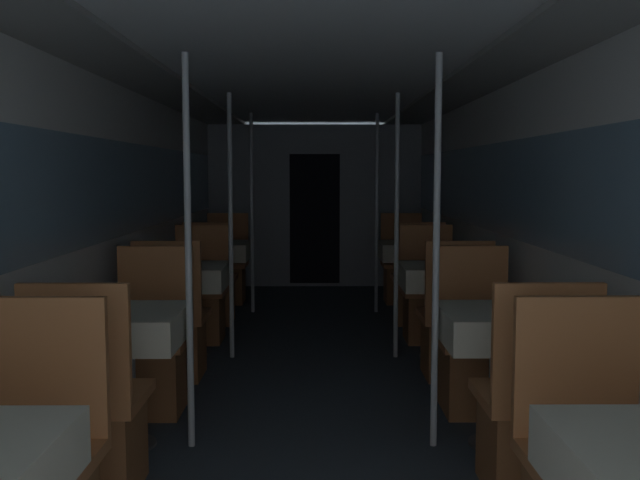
{
  "coord_description": "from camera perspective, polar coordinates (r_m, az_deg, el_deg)",
  "views": [
    {
      "loc": [
        0.02,
        -0.92,
        1.46
      ],
      "look_at": [
        0.04,
        3.26,
        1.06
      ],
      "focal_mm": 40.0,
      "sensor_mm": 36.0,
      "label": 1
    }
  ],
  "objects": [
    {
      "name": "dining_table_left_2",
      "position": [
        5.7,
        -10.58,
        -3.22
      ],
      "size": [
        0.62,
        0.62,
        0.74
      ],
      "color": "#4C4C51",
      "rests_on": "ground_plane"
    },
    {
      "name": "chair_left_near_3",
      "position": [
        6.99,
        -8.67,
        -4.23
      ],
      "size": [
        0.47,
        0.47,
        1.0
      ],
      "color": "#9C5B31",
      "rests_on": "ground_plane"
    },
    {
      "name": "chair_right_far_2",
      "position": [
        6.3,
        8.65,
        -5.29
      ],
      "size": [
        0.47,
        0.47,
        1.0
      ],
      "rotation": [
        0.0,
        0.0,
        3.14
      ],
      "color": "#9C5B31",
      "rests_on": "ground_plane"
    },
    {
      "name": "dining_table_right_3",
      "position": [
        7.5,
        7.17,
        -1.12
      ],
      "size": [
        0.62,
        0.62,
        0.74
      ],
      "color": "#4C4C51",
      "rests_on": "ground_plane"
    },
    {
      "name": "support_pole_right_2",
      "position": [
        5.6,
        6.15,
        1.03
      ],
      "size": [
        0.04,
        0.04,
        2.07
      ],
      "color": "silver",
      "rests_on": "ground_plane"
    },
    {
      "name": "wall_right",
      "position": [
        4.95,
        15.68,
        0.84
      ],
      "size": [
        0.05,
        10.45,
        2.07
      ],
      "color": "silver",
      "rests_on": "ground_plane"
    },
    {
      "name": "dining_table_right_1",
      "position": [
        3.92,
        14.24,
        -7.22
      ],
      "size": [
        0.62,
        0.62,
        0.74
      ],
      "color": "#4C4C51",
      "rests_on": "ground_plane"
    },
    {
      "name": "support_pole_left_3",
      "position": [
        7.43,
        -5.46,
        2.1
      ],
      "size": [
        0.04,
        0.04,
        2.07
      ],
      "color": "silver",
      "rests_on": "ground_plane"
    },
    {
      "name": "chair_left_near_1",
      "position": [
        3.49,
        -17.79,
        -14.3
      ],
      "size": [
        0.47,
        0.47,
        1.0
      ],
      "color": "#9C5B31",
      "rests_on": "ground_plane"
    },
    {
      "name": "chair_right_far_3",
      "position": [
        8.1,
        6.62,
        -2.89
      ],
      "size": [
        0.47,
        0.47,
        1.0
      ],
      "rotation": [
        0.0,
        0.0,
        3.14
      ],
      "color": "#9C5B31",
      "rests_on": "ground_plane"
    },
    {
      "name": "bulkhead_far",
      "position": [
        9.15,
        -0.43,
        2.71
      ],
      "size": [
        2.71,
        0.09,
        2.07
      ],
      "color": "gray",
      "rests_on": "ground_plane"
    },
    {
      "name": "chair_left_near_2",
      "position": [
        5.21,
        -11.65,
        -7.6
      ],
      "size": [
        0.47,
        0.47,
        1.0
      ],
      "color": "#9C5B31",
      "rests_on": "ground_plane"
    },
    {
      "name": "dining_table_right_2",
      "position": [
        5.69,
        9.58,
        -3.22
      ],
      "size": [
        0.62,
        0.62,
        0.74
      ],
      "color": "#4C4C51",
      "rests_on": "ground_plane"
    },
    {
      "name": "dining_table_left_1",
      "position": [
        3.93,
        -15.41,
        -7.22
      ],
      "size": [
        0.62,
        0.62,
        0.74
      ],
      "color": "#4C4C51",
      "rests_on": "ground_plane"
    },
    {
      "name": "chair_right_near_2",
      "position": [
        5.2,
        10.61,
        -7.6
      ],
      "size": [
        0.47,
        0.47,
        1.0
      ],
      "color": "#9C5B31",
      "rests_on": "ground_plane"
    },
    {
      "name": "support_pole_left_2",
      "position": [
        5.6,
        -7.16,
        1.02
      ],
      "size": [
        0.04,
        0.04,
        2.07
      ],
      "color": "silver",
      "rests_on": "ground_plane"
    },
    {
      "name": "support_pole_right_3",
      "position": [
        7.43,
        4.55,
        2.11
      ],
      "size": [
        0.04,
        0.04,
        2.07
      ],
      "color": "silver",
      "rests_on": "ground_plane"
    },
    {
      "name": "chair_left_far_1",
      "position": [
        4.54,
        -13.42,
        -9.57
      ],
      "size": [
        0.47,
        0.47,
        1.0
      ],
      "rotation": [
        0.0,
        0.0,
        3.14
      ],
      "color": "#9C5B31",
      "rests_on": "ground_plane"
    },
    {
      "name": "chair_left_far_3",
      "position": [
        8.11,
        -7.5,
        -2.89
      ],
      "size": [
        0.47,
        0.47,
        1.0
      ],
      "rotation": [
        0.0,
        0.0,
        3.14
      ],
      "color": "#9C5B31",
      "rests_on": "ground_plane"
    },
    {
      "name": "dining_table_left_3",
      "position": [
        7.51,
        -8.08,
        -1.13
      ],
      "size": [
        0.62,
        0.62,
        0.74
      ],
      "color": "#4C4C51",
      "rests_on": "ground_plane"
    },
    {
      "name": "chair_right_near_1",
      "position": [
        3.48,
        16.54,
        -14.33
      ],
      "size": [
        0.47,
        0.47,
        1.0
      ],
      "color": "#9C5B31",
      "rests_on": "ground_plane"
    },
    {
      "name": "support_pole_left_1",
      "position": [
        3.78,
        -10.49,
        -1.1
      ],
      "size": [
        0.04,
        0.04,
        2.07
      ],
      "color": "silver",
      "rests_on": "ground_plane"
    },
    {
      "name": "ceiling_panel",
      "position": [
        4.79,
        -0.56,
        13.26
      ],
      "size": [
        2.77,
        10.45,
        0.07
      ],
      "color": "silver",
      "rests_on": "wall_left"
    },
    {
      "name": "chair_right_near_3",
      "position": [
        6.99,
        7.75,
        -4.23
      ],
      "size": [
        0.47,
        0.47,
        1.0
      ],
      "color": "#9C5B31",
      "rests_on": "ground_plane"
    },
    {
      "name": "wall_left",
      "position": [
        4.96,
        -16.73,
        0.82
      ],
      "size": [
        0.05,
        10.45,
        2.07
      ],
      "color": "silver",
      "rests_on": "ground_plane"
    },
    {
      "name": "support_pole_right_1",
      "position": [
        3.77,
        9.28,
        -1.09
      ],
      "size": [
        0.04,
        0.04,
        2.07
      ],
      "color": "silver",
      "rests_on": "ground_plane"
    },
    {
      "name": "chair_left_far_2",
      "position": [
        6.31,
        -9.61,
        -5.29
      ],
      "size": [
        0.47,
        0.47,
        1.0
      ],
      "rotation": [
        0.0,
        0.0,
        3.14
      ],
      "color": "#9C5B31",
      "rests_on": "ground_plane"
    },
    {
      "name": "chair_right_far_1",
      "position": [
        4.53,
        12.32,
        -9.58
      ],
      "size": [
        0.47,
        0.47,
        1.0
      ],
      "rotation": [
        0.0,
        0.0,
        3.14
      ],
      "color": "#9C5B31",
      "rests_on": "ground_plane"
    }
  ]
}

